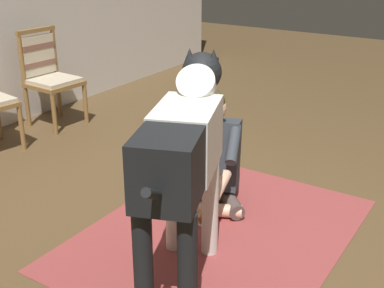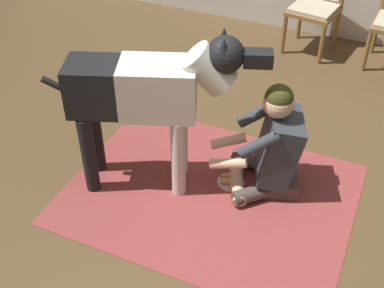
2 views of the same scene
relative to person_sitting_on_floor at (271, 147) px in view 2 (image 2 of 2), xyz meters
The scene contains 5 objects.
ground_plane 0.63m from the person_sitting_on_floor, 109.76° to the right, with size 14.94×14.94×0.00m, color brown.
area_rug 0.57m from the person_sitting_on_floor, 142.55° to the right, with size 2.03×1.56×0.01m, color brown.
person_sitting_on_floor is the anchor object (origin of this frame).
large_dog 0.94m from the person_sitting_on_floor, 159.33° to the right, with size 1.43×0.66×1.22m.
hot_dog_on_plate 0.42m from the person_sitting_on_floor, 159.33° to the right, with size 0.21×0.21×0.06m.
Camera 2 is at (0.79, -2.25, 2.58)m, focal length 47.03 mm.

